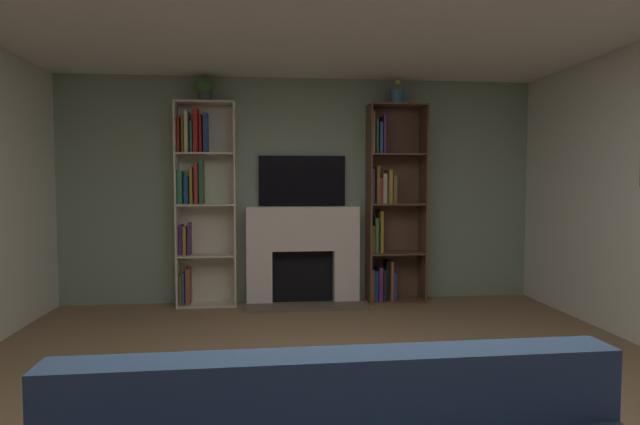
% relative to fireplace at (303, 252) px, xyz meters
% --- Properties ---
extents(wall_back_accent, '(5.47, 0.06, 2.52)m').
position_rel_fireplace_xyz_m(wall_back_accent, '(0.00, 0.16, 0.68)').
color(wall_back_accent, gray).
rests_on(wall_back_accent, ground_plane).
extents(fireplace, '(1.35, 0.55, 1.08)m').
position_rel_fireplace_xyz_m(fireplace, '(0.00, 0.00, 0.00)').
color(fireplace, white).
rests_on(fireplace, ground_plane).
extents(tv, '(0.97, 0.06, 0.56)m').
position_rel_fireplace_xyz_m(tv, '(0.00, 0.10, 0.79)').
color(tv, black).
rests_on(tv, fireplace).
extents(bookshelf_left, '(0.64, 0.29, 2.22)m').
position_rel_fireplace_xyz_m(bookshelf_left, '(-1.12, 0.03, 0.62)').
color(bookshelf_left, beige).
rests_on(bookshelf_left, ground_plane).
extents(bookshelf_right, '(0.64, 0.33, 2.22)m').
position_rel_fireplace_xyz_m(bookshelf_right, '(0.98, 0.01, 0.46)').
color(bookshelf_right, brown).
rests_on(bookshelf_right, ground_plane).
extents(potted_plant, '(0.20, 0.20, 0.28)m').
position_rel_fireplace_xyz_m(potted_plant, '(-1.05, -0.02, 1.79)').
color(potted_plant, '#4A5155').
rests_on(potted_plant, bookshelf_left).
extents(vase_with_flowers, '(0.16, 0.16, 0.28)m').
position_rel_fireplace_xyz_m(vase_with_flowers, '(1.05, -0.02, 1.74)').
color(vase_with_flowers, teal).
rests_on(vase_with_flowers, bookshelf_right).
extents(coffee_table, '(0.92, 0.50, 0.37)m').
position_rel_fireplace_xyz_m(coffee_table, '(-0.19, -3.53, -0.26)').
color(coffee_table, brown).
rests_on(coffee_table, ground_plane).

